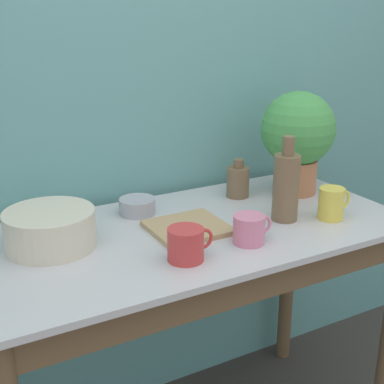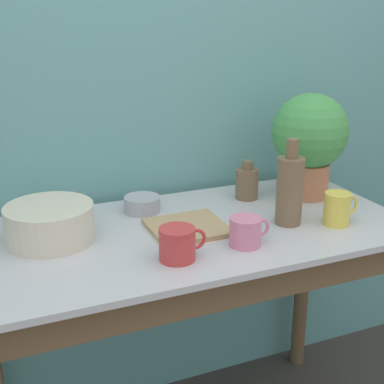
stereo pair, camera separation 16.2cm
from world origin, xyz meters
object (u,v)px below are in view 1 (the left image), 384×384
at_px(potted_plant, 298,135).
at_px(bowl_wash_large, 50,229).
at_px(bottle_tall, 286,186).
at_px(mug_yellow, 332,203).
at_px(bowl_small_steel, 137,206).
at_px(tray_board, 188,228).
at_px(mug_red, 186,244).
at_px(bottle_short, 238,181).
at_px(mug_pink, 249,229).

bearing_deg(potted_plant, bowl_wash_large, -177.54).
xyz_separation_m(bottle_tall, mug_yellow, (0.14, -0.07, -0.06)).
distance_m(bowl_small_steel, tray_board, 0.22).
distance_m(mug_red, bowl_small_steel, 0.38).
bearing_deg(mug_yellow, mug_red, -176.19).
xyz_separation_m(mug_yellow, bowl_small_steel, (-0.53, 0.34, -0.03)).
xyz_separation_m(bottle_tall, mug_red, (-0.42, -0.10, -0.07)).
distance_m(bottle_short, bowl_small_steel, 0.39).
relative_size(potted_plant, bottle_short, 2.68).
bearing_deg(mug_pink, potted_plant, 35.88).
bearing_deg(bottle_short, bowl_wash_large, -171.90).
height_order(potted_plant, mug_pink, potted_plant).
height_order(mug_red, bowl_small_steel, mug_red).
xyz_separation_m(bowl_wash_large, bottle_tall, (0.71, -0.16, 0.06)).
xyz_separation_m(potted_plant, bottle_short, (-0.21, 0.06, -0.16)).
bearing_deg(bottle_short, potted_plant, -16.18).
bearing_deg(bowl_wash_large, mug_red, -41.16).
distance_m(mug_yellow, bowl_small_steel, 0.63).
distance_m(bowl_wash_large, mug_red, 0.40).
xyz_separation_m(bowl_wash_large, tray_board, (0.40, -0.08, -0.05)).
bearing_deg(tray_board, bowl_small_steel, 111.63).
bearing_deg(bottle_short, tray_board, -148.77).
bearing_deg(bottle_tall, mug_yellow, -25.98).
bearing_deg(mug_pink, mug_red, -177.31).
relative_size(potted_plant, tray_board, 1.62).
height_order(bottle_tall, mug_yellow, bottle_tall).
bearing_deg(mug_red, bottle_short, 41.75).
height_order(bottle_tall, mug_red, bottle_tall).
bearing_deg(mug_pink, bottle_short, 61.38).
height_order(bowl_wash_large, mug_pink, bowl_wash_large).
bearing_deg(bowl_wash_large, mug_pink, -26.14).
bearing_deg(bottle_short, mug_yellow, -65.60).
bearing_deg(potted_plant, bottle_short, 163.82).
xyz_separation_m(mug_yellow, mug_pink, (-0.34, -0.03, -0.01)).
height_order(bowl_small_steel, tray_board, bowl_small_steel).
height_order(bottle_tall, mug_pink, bottle_tall).
height_order(potted_plant, bowl_small_steel, potted_plant).
distance_m(bottle_short, mug_red, 0.54).
height_order(bottle_short, tray_board, bottle_short).
xyz_separation_m(bowl_small_steel, tray_board, (0.08, -0.20, -0.02)).
bearing_deg(tray_board, bottle_short, 31.23).
bearing_deg(mug_yellow, mug_pink, -175.49).
bearing_deg(bowl_small_steel, mug_yellow, -32.82).
bearing_deg(potted_plant, mug_yellow, -103.35).
distance_m(bowl_wash_large, bowl_small_steel, 0.34).
height_order(bottle_tall, bowl_small_steel, bottle_tall).
bearing_deg(bowl_wash_large, tray_board, -11.93).
bearing_deg(bowl_small_steel, mug_pink, -62.43).
bearing_deg(bowl_wash_large, bottle_tall, -12.45).
distance_m(bowl_wash_large, tray_board, 0.41).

